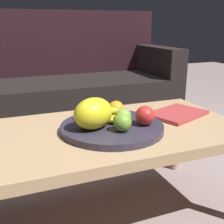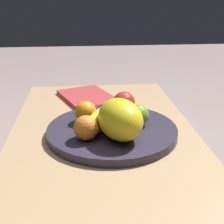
# 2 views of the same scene
# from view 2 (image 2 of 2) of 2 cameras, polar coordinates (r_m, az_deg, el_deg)

# --- Properties ---
(coffee_table) EXTENTS (1.10, 0.58, 0.40)m
(coffee_table) POSITION_cam_2_polar(r_m,az_deg,el_deg) (0.99, -1.39, -6.82)
(coffee_table) COLOR tan
(coffee_table) RESTS_ON ground_plane
(fruit_bowl) EXTENTS (0.40, 0.40, 0.03)m
(fruit_bowl) POSITION_cam_2_polar(r_m,az_deg,el_deg) (0.98, 0.00, -3.42)
(fruit_bowl) COLOR #302B3C
(fruit_bowl) RESTS_ON coffee_table
(melon_large_front) EXTENTS (0.19, 0.16, 0.12)m
(melon_large_front) POSITION_cam_2_polar(r_m,az_deg,el_deg) (0.88, 1.49, -1.35)
(melon_large_front) COLOR yellow
(melon_large_front) RESTS_ON fruit_bowl
(orange_front) EXTENTS (0.07, 0.07, 0.07)m
(orange_front) POSITION_cam_2_polar(r_m,az_deg,el_deg) (0.88, -4.70, -2.85)
(orange_front) COLOR orange
(orange_front) RESTS_ON fruit_bowl
(orange_left) EXTENTS (0.07, 0.07, 0.07)m
(orange_left) POSITION_cam_2_polar(r_m,az_deg,el_deg) (1.00, -4.77, 0.04)
(orange_left) COLOR orange
(orange_left) RESTS_ON fruit_bowl
(apple_front) EXTENTS (0.07, 0.07, 0.07)m
(apple_front) POSITION_cam_2_polar(r_m,az_deg,el_deg) (0.98, 4.77, -0.59)
(apple_front) COLOR olive
(apple_front) RESTS_ON fruit_bowl
(apple_left) EXTENTS (0.06, 0.06, 0.06)m
(apple_left) POSITION_cam_2_polar(r_m,az_deg,el_deg) (1.00, 0.87, -0.12)
(apple_left) COLOR #79A73C
(apple_left) RESTS_ON fruit_bowl
(apple_right) EXTENTS (0.07, 0.07, 0.07)m
(apple_right) POSITION_cam_2_polar(r_m,az_deg,el_deg) (1.07, 2.16, 1.72)
(apple_right) COLOR red
(apple_right) RESTS_ON fruit_bowl
(banana_bunch) EXTENTS (0.16, 0.14, 0.06)m
(banana_bunch) POSITION_cam_2_polar(r_m,az_deg,el_deg) (0.94, -2.86, -1.98)
(banana_bunch) COLOR yellow
(banana_bunch) RESTS_ON fruit_bowl
(magazine) EXTENTS (0.30, 0.26, 0.02)m
(magazine) POSITION_cam_2_polar(r_m,az_deg,el_deg) (1.30, -4.45, 2.69)
(magazine) COLOR #B13A3C
(magazine) RESTS_ON coffee_table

